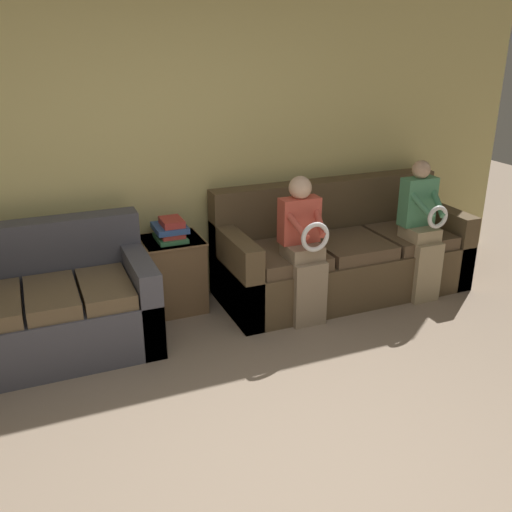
{
  "coord_description": "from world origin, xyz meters",
  "views": [
    {
      "loc": [
        -1.06,
        -1.84,
        2.2
      ],
      "look_at": [
        0.39,
        1.63,
        0.72
      ],
      "focal_mm": 40.0,
      "sensor_mm": 36.0,
      "label": 1
    }
  ],
  "objects_px": {
    "child_right_seated": "(422,226)",
    "couch_side": "(53,308)",
    "child_left_seated": "(304,244)",
    "book_stack": "(171,230)",
    "side_shelf": "(173,273)",
    "couch_main": "(340,255)"
  },
  "relations": [
    {
      "from": "child_right_seated",
      "to": "couch_side",
      "type": "bearing_deg",
      "value": 174.58
    },
    {
      "from": "child_left_seated",
      "to": "child_right_seated",
      "type": "relative_size",
      "value": 0.98
    },
    {
      "from": "couch_side",
      "to": "child_left_seated",
      "type": "xyz_separation_m",
      "value": [
        1.9,
        -0.29,
        0.32
      ]
    },
    {
      "from": "couch_side",
      "to": "child_left_seated",
      "type": "relative_size",
      "value": 1.22
    },
    {
      "from": "book_stack",
      "to": "couch_side",
      "type": "bearing_deg",
      "value": -163.36
    },
    {
      "from": "child_left_seated",
      "to": "child_right_seated",
      "type": "height_order",
      "value": "child_right_seated"
    },
    {
      "from": "side_shelf",
      "to": "book_stack",
      "type": "relative_size",
      "value": 1.94
    },
    {
      "from": "couch_side",
      "to": "book_stack",
      "type": "distance_m",
      "value": 1.09
    },
    {
      "from": "side_shelf",
      "to": "book_stack",
      "type": "xyz_separation_m",
      "value": [
        -0.0,
        0.0,
        0.38
      ]
    },
    {
      "from": "couch_side",
      "to": "side_shelf",
      "type": "height_order",
      "value": "couch_side"
    },
    {
      "from": "couch_main",
      "to": "couch_side",
      "type": "xyz_separation_m",
      "value": [
        -2.47,
        -0.08,
        -0.01
      ]
    },
    {
      "from": "child_left_seated",
      "to": "child_right_seated",
      "type": "bearing_deg",
      "value": 0.13
    },
    {
      "from": "couch_side",
      "to": "child_left_seated",
      "type": "height_order",
      "value": "child_left_seated"
    },
    {
      "from": "couch_main",
      "to": "side_shelf",
      "type": "relative_size",
      "value": 3.57
    },
    {
      "from": "child_right_seated",
      "to": "child_left_seated",
      "type": "bearing_deg",
      "value": -179.87
    },
    {
      "from": "child_left_seated",
      "to": "side_shelf",
      "type": "relative_size",
      "value": 1.89
    },
    {
      "from": "couch_side",
      "to": "child_right_seated",
      "type": "height_order",
      "value": "child_right_seated"
    },
    {
      "from": "child_left_seated",
      "to": "side_shelf",
      "type": "height_order",
      "value": "child_left_seated"
    },
    {
      "from": "couch_main",
      "to": "side_shelf",
      "type": "xyz_separation_m",
      "value": [
        -1.48,
        0.21,
        -0.02
      ]
    },
    {
      "from": "child_left_seated",
      "to": "side_shelf",
      "type": "distance_m",
      "value": 1.13
    },
    {
      "from": "child_left_seated",
      "to": "child_right_seated",
      "type": "distance_m",
      "value": 1.14
    },
    {
      "from": "couch_side",
      "to": "book_stack",
      "type": "height_order",
      "value": "couch_side"
    }
  ]
}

